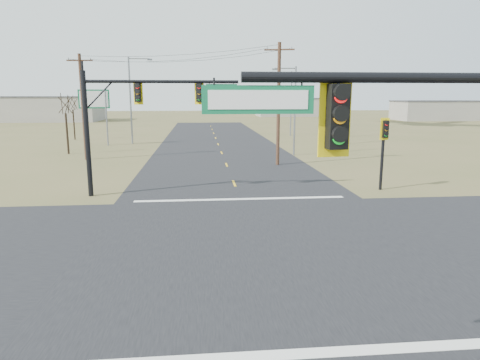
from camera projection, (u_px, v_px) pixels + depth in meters
name	position (u px, v px, depth m)	size (l,w,h in m)	color
ground	(259.00, 244.00, 17.09)	(320.00, 320.00, 0.00)	brown
road_ew	(259.00, 244.00, 17.09)	(160.00, 14.00, 0.02)	black
road_ns	(259.00, 244.00, 17.09)	(14.00, 160.00, 0.02)	black
stop_bar_near	(304.00, 354.00, 9.76)	(12.00, 0.40, 0.01)	silver
stop_bar_far	(241.00, 199.00, 24.41)	(12.00, 0.40, 0.01)	silver
mast_arm_far	(137.00, 107.00, 24.60)	(8.92, 0.54, 7.23)	black
pedestal_signal_ne	(384.00, 138.00, 26.25)	(0.57, 0.50, 4.53)	black
utility_pole_near	(279.00, 103.00, 35.72)	(2.43, 0.76, 10.14)	#4D3121
utility_pole_far	(83.00, 106.00, 38.99)	(2.34, 0.30, 9.55)	#4D3121
highway_sign	(94.00, 107.00, 50.19)	(3.47, 0.67, 6.57)	slate
streetlight_a	(293.00, 106.00, 41.84)	(2.41, 0.27, 8.64)	slate
streetlight_b	(290.00, 100.00, 62.72)	(2.61, 0.36, 9.35)	slate
streetlight_c	(132.00, 96.00, 51.95)	(2.92, 0.46, 10.42)	slate
bare_tree_a	(65.00, 103.00, 42.73)	(3.43, 3.43, 6.44)	black
bare_tree_b	(72.00, 103.00, 57.14)	(3.18, 3.18, 6.18)	black
bare_tree_c	(339.00, 102.00, 51.51)	(3.66, 3.66, 6.57)	black
bare_tree_d	(345.00, 95.00, 61.08)	(2.92, 2.92, 7.35)	black
warehouse_left	(38.00, 109.00, 100.74)	(28.00, 14.00, 5.50)	gray
warehouse_mid	(291.00, 107.00, 126.38)	(20.00, 12.00, 5.00)	gray
warehouse_right	(433.00, 111.00, 104.81)	(18.00, 10.00, 4.50)	gray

